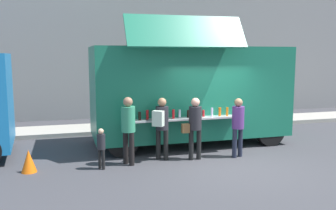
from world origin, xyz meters
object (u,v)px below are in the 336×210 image
traffic_cone_orange (29,161)px  trash_bin (255,113)px  child_near_queue (101,145)px  customer_rear_waiting (128,125)px  food_truck_main (189,91)px  customer_front_ordering (195,123)px  customer_mid_with_backpack (161,122)px  customer_extra_browsing (238,122)px

traffic_cone_orange → trash_bin: 9.25m
traffic_cone_orange → child_near_queue: child_near_queue is taller
trash_bin → customer_rear_waiting: customer_rear_waiting is taller
food_truck_main → traffic_cone_orange: size_ratio=10.92×
trash_bin → customer_front_ordering: 5.87m
customer_rear_waiting → customer_front_ordering: bearing=-32.8°
customer_front_ordering → child_near_queue: customer_front_ordering is taller
food_truck_main → child_near_queue: bearing=-146.5°
traffic_cone_orange → customer_mid_with_backpack: bearing=2.6°
traffic_cone_orange → customer_rear_waiting: 2.52m
trash_bin → customer_mid_with_backpack: bearing=-141.7°
traffic_cone_orange → customer_extra_browsing: (5.39, -0.14, 0.70)m
food_truck_main → customer_front_ordering: 2.00m
trash_bin → child_near_queue: (-6.60, -4.30, 0.17)m
customer_rear_waiting → food_truck_main: bearing=6.8°
food_truck_main → customer_extra_browsing: 2.16m
traffic_cone_orange → customer_mid_with_backpack: 3.40m
food_truck_main → child_near_queue: food_truck_main is taller
customer_extra_browsing → customer_mid_with_backpack: bearing=64.3°
food_truck_main → customer_extra_browsing: bearing=-69.1°
food_truck_main → child_near_queue: 3.70m
food_truck_main → customer_rear_waiting: size_ratio=3.45×
customer_rear_waiting → trash_bin: bearing=3.2°
trash_bin → child_near_queue: size_ratio=0.85×
traffic_cone_orange → customer_mid_with_backpack: customer_mid_with_backpack is taller
customer_extra_browsing → child_near_queue: customer_extra_browsing is taller
food_truck_main → trash_bin: food_truck_main is taller
food_truck_main → customer_mid_with_backpack: 2.19m
food_truck_main → customer_rear_waiting: bearing=-141.8°
customer_mid_with_backpack → child_near_queue: (-1.62, -0.37, -0.41)m
customer_rear_waiting → customer_extra_browsing: bearing=-34.0°
food_truck_main → customer_mid_with_backpack: bearing=-129.9°
food_truck_main → traffic_cone_orange: (-4.65, -1.77, -1.38)m
food_truck_main → customer_mid_with_backpack: size_ratio=3.60×
customer_front_ordering → food_truck_main: bearing=-14.7°
customer_mid_with_backpack → customer_extra_browsing: customer_mid_with_backpack is taller
customer_extra_browsing → child_near_queue: bearing=73.5°
food_truck_main → trash_bin: (3.65, 2.32, -1.22)m
customer_mid_with_backpack → customer_extra_browsing: 2.10m
customer_front_ordering → customer_mid_with_backpack: (-0.86, 0.21, 0.03)m
customer_front_ordering → child_near_queue: bearing=93.5°
traffic_cone_orange → customer_front_ordering: (4.17, -0.06, 0.71)m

